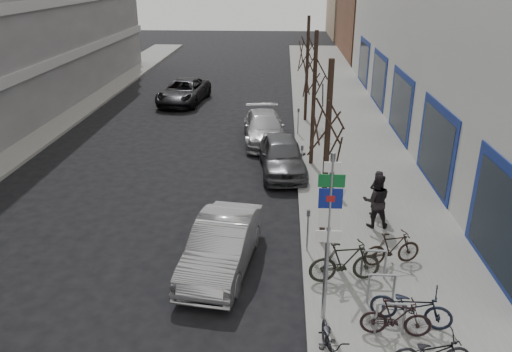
# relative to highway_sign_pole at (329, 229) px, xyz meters

# --- Properties ---
(ground) EXTENTS (120.00, 120.00, 0.00)m
(ground) POSITION_rel_highway_sign_pole_xyz_m (-2.40, 0.01, -2.46)
(ground) COLOR black
(ground) RESTS_ON ground
(sidewalk_east) EXTENTS (5.00, 70.00, 0.15)m
(sidewalk_east) POSITION_rel_highway_sign_pole_xyz_m (2.10, 10.01, -2.38)
(sidewalk_east) COLOR slate
(sidewalk_east) RESTS_ON ground
(brick_building_far) EXTENTS (12.00, 14.00, 8.00)m
(brick_building_far) POSITION_rel_highway_sign_pole_xyz_m (10.60, 40.01, 1.54)
(brick_building_far) COLOR brown
(brick_building_far) RESTS_ON ground
(highway_sign_pole) EXTENTS (0.55, 0.10, 4.20)m
(highway_sign_pole) POSITION_rel_highway_sign_pole_xyz_m (0.00, 0.00, 0.00)
(highway_sign_pole) COLOR gray
(highway_sign_pole) RESTS_ON ground
(bike_rack) EXTENTS (0.66, 2.26, 0.83)m
(bike_rack) POSITION_rel_highway_sign_pole_xyz_m (1.40, 0.61, -1.80)
(bike_rack) COLOR gray
(bike_rack) RESTS_ON sidewalk_east
(tree_near) EXTENTS (1.80, 1.80, 5.50)m
(tree_near) POSITION_rel_highway_sign_pole_xyz_m (0.20, 3.51, 1.65)
(tree_near) COLOR black
(tree_near) RESTS_ON ground
(tree_mid) EXTENTS (1.80, 1.80, 5.50)m
(tree_mid) POSITION_rel_highway_sign_pole_xyz_m (0.20, 10.01, 1.65)
(tree_mid) COLOR black
(tree_mid) RESTS_ON ground
(tree_far) EXTENTS (1.80, 1.80, 5.50)m
(tree_far) POSITION_rel_highway_sign_pole_xyz_m (0.20, 16.51, 1.65)
(tree_far) COLOR black
(tree_far) RESTS_ON ground
(meter_front) EXTENTS (0.10, 0.08, 1.27)m
(meter_front) POSITION_rel_highway_sign_pole_xyz_m (-0.25, 3.01, -1.54)
(meter_front) COLOR gray
(meter_front) RESTS_ON sidewalk_east
(meter_mid) EXTENTS (0.10, 0.08, 1.27)m
(meter_mid) POSITION_rel_highway_sign_pole_xyz_m (-0.25, 8.51, -1.54)
(meter_mid) COLOR gray
(meter_mid) RESTS_ON sidewalk_east
(meter_back) EXTENTS (0.10, 0.08, 1.27)m
(meter_back) POSITION_rel_highway_sign_pole_xyz_m (-0.25, 14.01, -1.54)
(meter_back) COLOR gray
(meter_back) RESTS_ON sidewalk_east
(bike_near_left) EXTENTS (0.62, 1.72, 1.03)m
(bike_near_left) POSITION_rel_highway_sign_pole_xyz_m (0.00, -1.43, -1.79)
(bike_near_left) COLOR black
(bike_near_left) RESTS_ON sidewalk_east
(bike_near_right) EXTENTS (1.58, 0.57, 0.95)m
(bike_near_right) POSITION_rel_highway_sign_pole_xyz_m (1.52, -0.52, -1.84)
(bike_near_right) COLOR black
(bike_near_right) RESTS_ON sidewalk_east
(bike_mid_curb) EXTENTS (1.89, 1.05, 1.11)m
(bike_mid_curb) POSITION_rel_highway_sign_pole_xyz_m (1.94, -0.09, -1.75)
(bike_mid_curb) COLOR black
(bike_mid_curb) RESTS_ON sidewalk_east
(bike_mid_inner) EXTENTS (1.97, 0.89, 1.15)m
(bike_mid_inner) POSITION_rel_highway_sign_pole_xyz_m (0.64, 1.52, -1.73)
(bike_mid_inner) COLOR black
(bike_mid_inner) RESTS_ON sidewalk_east
(bike_far_curb) EXTENTS (1.60, 0.59, 0.96)m
(bike_far_curb) POSITION_rel_highway_sign_pole_xyz_m (2.03, -1.48, -1.83)
(bike_far_curb) COLOR black
(bike_far_curb) RESTS_ON sidewalk_east
(bike_far_inner) EXTENTS (1.70, 0.90, 0.99)m
(bike_far_inner) POSITION_rel_highway_sign_pole_xyz_m (2.00, 2.39, -1.81)
(bike_far_inner) COLOR black
(bike_far_inner) RESTS_ON sidewalk_east
(parked_car_front) EXTENTS (2.06, 4.42, 1.40)m
(parked_car_front) POSITION_rel_highway_sign_pole_xyz_m (-2.60, 2.20, -1.76)
(parked_car_front) COLOR #A5A4A9
(parked_car_front) RESTS_ON ground
(parked_car_mid) EXTENTS (2.14, 4.43, 1.46)m
(parked_car_mid) POSITION_rel_highway_sign_pole_xyz_m (-1.00, 9.32, -1.73)
(parked_car_mid) COLOR #48484D
(parked_car_mid) RESTS_ON ground
(parked_car_back) EXTENTS (2.34, 4.82, 1.35)m
(parked_car_back) POSITION_rel_highway_sign_pole_xyz_m (-1.88, 13.18, -1.78)
(parked_car_back) COLOR #A2A2A7
(parked_car_back) RESTS_ON ground
(lane_car) EXTENTS (2.93, 5.34, 1.42)m
(lane_car) POSITION_rel_highway_sign_pole_xyz_m (-7.08, 20.40, -1.75)
(lane_car) COLOR black
(lane_car) RESTS_ON ground
(pedestrian_near) EXTENTS (0.66, 0.60, 1.52)m
(pedestrian_near) POSITION_rel_highway_sign_pole_xyz_m (2.07, 5.44, -1.55)
(pedestrian_near) COLOR black
(pedestrian_near) RESTS_ON sidewalk_east
(pedestrian_far) EXTENTS (0.65, 0.45, 1.76)m
(pedestrian_far) POSITION_rel_highway_sign_pole_xyz_m (1.91, 4.58, -1.43)
(pedestrian_far) COLOR black
(pedestrian_far) RESTS_ON sidewalk_east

